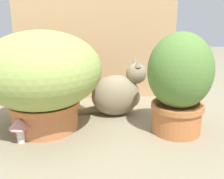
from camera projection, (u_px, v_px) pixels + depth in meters
ground_plane at (97, 131)px, 1.21m from camera, size 6.00×6.00×0.00m
cardboard_backdrop at (97, 35)px, 1.58m from camera, size 0.99×0.03×0.81m
grass_planter at (42, 75)px, 1.17m from camera, size 0.55×0.55×0.46m
leafy_planter at (179, 81)px, 1.14m from camera, size 0.29×0.29×0.46m
cat at (119, 93)px, 1.38m from camera, size 0.38×0.19×0.32m
mushroom_ornament_pink at (20, 125)px, 1.08m from camera, size 0.09×0.09×0.11m
mushroom_ornament_red at (29, 114)px, 1.12m from camera, size 0.10×0.10×0.16m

